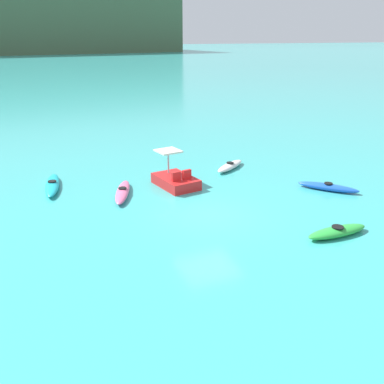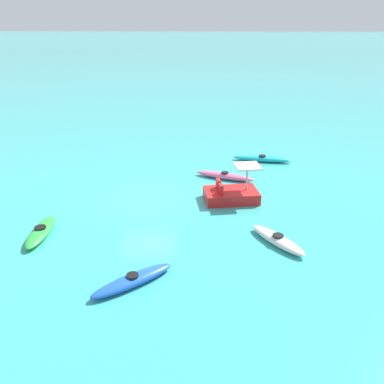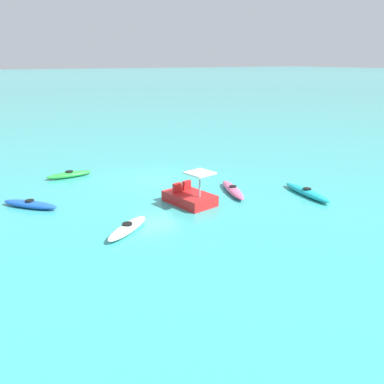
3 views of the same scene
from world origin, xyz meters
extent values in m
plane|color=#38ADA8|center=(0.00, 0.00, 0.00)|extent=(600.00, 600.00, 0.00)
ellipsoid|color=white|center=(3.75, 5.52, 0.16)|extent=(2.50, 2.09, 0.32)
cylinder|color=black|center=(3.75, 5.52, 0.35)|extent=(0.57, 0.57, 0.05)
ellipsoid|color=blue|center=(6.56, 0.65, 0.16)|extent=(2.36, 2.56, 0.32)
cylinder|color=black|center=(6.56, 0.65, 0.35)|extent=(0.55, 0.55, 0.05)
ellipsoid|color=pink|center=(-2.76, 3.65, 0.16)|extent=(1.57, 3.15, 0.32)
cylinder|color=black|center=(-2.76, 3.65, 0.35)|extent=(0.47, 0.47, 0.05)
ellipsoid|color=#19B7C6|center=(-5.72, 5.87, 0.16)|extent=(1.09, 3.45, 0.32)
cylinder|color=black|center=(-5.72, 5.87, 0.35)|extent=(0.45, 0.45, 0.05)
ellipsoid|color=green|center=(3.69, -3.51, 0.16)|extent=(2.64, 0.80, 0.32)
cylinder|color=black|center=(3.69, -3.51, 0.35)|extent=(0.46, 0.46, 0.05)
cube|color=red|center=(-0.05, 3.89, 0.25)|extent=(1.93, 2.64, 0.50)
cube|color=red|center=(-0.24, 3.30, 0.72)|extent=(0.46, 0.24, 0.44)
cube|color=red|center=(0.35, 3.41, 0.72)|extent=(0.46, 0.24, 0.44)
cylinder|color=#B2B2B7|center=(-0.18, 4.58, 1.05)|extent=(0.08, 0.08, 1.10)
cube|color=silver|center=(-0.18, 4.58, 1.64)|extent=(1.29, 1.29, 0.08)
camera|label=1|loc=(-6.65, -14.87, 7.06)|focal=39.98mm
camera|label=2|loc=(16.81, 3.17, 7.65)|focal=37.38mm
camera|label=3|loc=(8.99, 19.37, 6.49)|focal=37.54mm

